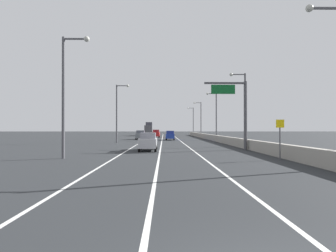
% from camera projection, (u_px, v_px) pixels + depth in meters
% --- Properties ---
extents(ground_plane, '(320.00, 320.00, 0.00)m').
position_uv_depth(ground_plane, '(171.00, 138.00, 67.88)').
color(ground_plane, '#26282B').
extents(lane_stripe_left, '(0.16, 130.00, 0.00)m').
position_uv_depth(lane_stripe_left, '(145.00, 140.00, 58.81)').
color(lane_stripe_left, silver).
rests_on(lane_stripe_left, ground_plane).
extents(lane_stripe_center, '(0.16, 130.00, 0.00)m').
position_uv_depth(lane_stripe_center, '(162.00, 140.00, 58.86)').
color(lane_stripe_center, silver).
rests_on(lane_stripe_center, ground_plane).
extents(lane_stripe_right, '(0.16, 130.00, 0.00)m').
position_uv_depth(lane_stripe_right, '(179.00, 140.00, 58.90)').
color(lane_stripe_right, silver).
rests_on(lane_stripe_right, ground_plane).
extents(jersey_barrier_right, '(0.60, 120.00, 1.10)m').
position_uv_depth(jersey_barrier_right, '(227.00, 140.00, 44.00)').
color(jersey_barrier_right, '#9E998E').
rests_on(jersey_barrier_right, ground_plane).
extents(overhead_sign_gantry, '(4.68, 0.36, 7.50)m').
position_uv_depth(overhead_sign_gantry, '(239.00, 107.00, 31.74)').
color(overhead_sign_gantry, '#47474C').
rests_on(overhead_sign_gantry, ground_plane).
extents(speed_advisory_sign, '(0.60, 0.11, 3.00)m').
position_uv_depth(speed_advisory_sign, '(280.00, 136.00, 21.56)').
color(speed_advisory_sign, '#4C4C51').
rests_on(speed_advisory_sign, ground_plane).
extents(lamp_post_right_near, '(2.14, 0.44, 9.54)m').
position_uv_depth(lamp_post_right_near, '(336.00, 74.00, 16.85)').
color(lamp_post_right_near, '#4C4C51').
rests_on(lamp_post_right_near, ground_plane).
extents(lamp_post_right_second, '(2.14, 0.44, 9.54)m').
position_uv_depth(lamp_post_right_second, '(243.00, 104.00, 37.54)').
color(lamp_post_right_second, '#4C4C51').
rests_on(lamp_post_right_second, ground_plane).
extents(lamp_post_right_third, '(2.14, 0.44, 9.54)m').
position_uv_depth(lamp_post_right_third, '(215.00, 113.00, 58.24)').
color(lamp_post_right_third, '#4C4C51').
rests_on(lamp_post_right_third, ground_plane).
extents(lamp_post_right_fourth, '(2.14, 0.44, 9.54)m').
position_uv_depth(lamp_post_right_fourth, '(200.00, 117.00, 78.93)').
color(lamp_post_right_fourth, '#4C4C51').
rests_on(lamp_post_right_fourth, ground_plane).
extents(lamp_post_right_fifth, '(2.14, 0.44, 9.54)m').
position_uv_depth(lamp_post_right_fifth, '(193.00, 119.00, 99.62)').
color(lamp_post_right_fifth, '#4C4C51').
rests_on(lamp_post_right_fifth, ground_plane).
extents(lamp_post_left_near, '(2.14, 0.44, 9.54)m').
position_uv_depth(lamp_post_left_near, '(67.00, 88.00, 22.60)').
color(lamp_post_left_near, '#4C4C51').
rests_on(lamp_post_left_near, ground_plane).
extents(lamp_post_left_mid, '(2.14, 0.44, 9.54)m').
position_uv_depth(lamp_post_left_mid, '(118.00, 109.00, 47.44)').
color(lamp_post_left_mid, '#4C4C51').
rests_on(lamp_post_left_mid, ground_plane).
extents(car_red_0, '(1.90, 4.48, 2.03)m').
position_uv_depth(car_red_0, '(156.00, 134.00, 74.80)').
color(car_red_0, red).
rests_on(car_red_0, ground_plane).
extents(car_silver_1, '(1.85, 4.70, 1.89)m').
position_uv_depth(car_silver_1, '(148.00, 142.00, 30.70)').
color(car_silver_1, '#B7B7BC').
rests_on(car_silver_1, ground_plane).
extents(car_blue_2, '(1.88, 4.84, 1.87)m').
position_uv_depth(car_blue_2, '(170.00, 135.00, 58.94)').
color(car_blue_2, '#1E389E').
rests_on(car_blue_2, ground_plane).
extents(car_gray_3, '(1.91, 4.47, 1.93)m').
position_uv_depth(car_gray_3, '(141.00, 135.00, 61.26)').
color(car_gray_3, slate).
rests_on(car_gray_3, ground_plane).
extents(box_truck, '(2.62, 10.04, 4.43)m').
position_uv_depth(box_truck, '(149.00, 129.00, 94.52)').
color(box_truck, '#4C4C51').
rests_on(box_truck, ground_plane).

